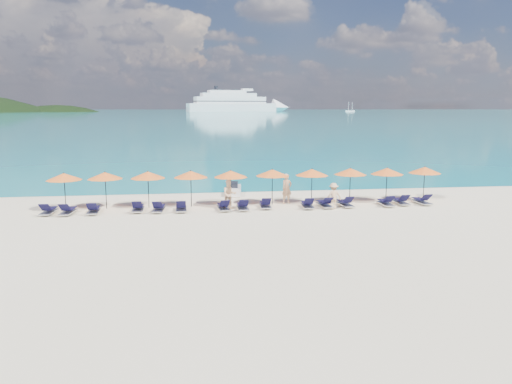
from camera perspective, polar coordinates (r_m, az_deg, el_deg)
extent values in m
plane|color=beige|center=(26.32, 0.86, -3.67)|extent=(1400.00, 1400.00, 0.00)
cube|color=#1FA9B2|center=(685.36, -7.33, 9.17)|extent=(1600.00, 1300.00, 0.01)
ellipsoid|color=black|center=(604.72, -21.62, 5.18)|extent=(162.00, 126.00, 85.50)
cube|color=white|center=(600.16, -2.78, 9.62)|extent=(107.56, 41.80, 9.63)
cone|color=white|center=(622.07, 2.89, 9.63)|extent=(25.28, 25.28, 21.18)
cube|color=white|center=(599.63, -2.97, 10.45)|extent=(86.26, 34.38, 7.70)
cube|color=white|center=(599.16, -3.15, 11.00)|extent=(67.23, 28.36, 4.81)
cube|color=white|center=(598.70, -3.33, 11.37)|extent=(45.93, 20.94, 3.37)
cube|color=black|center=(599.61, -2.97, 10.31)|extent=(87.33, 34.80, 0.87)
cube|color=black|center=(599.65, -2.97, 10.63)|extent=(85.18, 33.97, 0.87)
cylinder|color=black|center=(595.11, -4.59, 11.74)|extent=(4.24, 4.24, 5.30)
cube|color=white|center=(599.05, 10.93, 9.08)|extent=(5.89, 1.96, 1.57)
cylinder|color=white|center=(599.03, 10.94, 9.56)|extent=(0.35, 0.35, 9.82)
cube|color=white|center=(575.85, 10.51, 9.07)|extent=(6.13, 2.04, 1.64)
cylinder|color=white|center=(575.82, 10.52, 9.60)|extent=(0.37, 0.37, 10.22)
cube|color=silver|center=(35.01, -2.49, 0.19)|extent=(1.17, 2.47, 0.55)
cube|color=black|center=(34.75, -2.50, 0.78)|extent=(0.61, 1.04, 0.35)
cylinder|color=black|center=(35.52, -2.46, 1.22)|extent=(0.55, 0.12, 0.06)
imported|color=#DEAA7B|center=(31.73, 3.55, 0.38)|extent=(0.81, 0.66, 1.91)
imported|color=#DEAA7B|center=(30.00, -3.07, -0.29)|extent=(0.92, 0.61, 1.78)
imported|color=#DEAA7B|center=(30.42, 8.84, -0.44)|extent=(1.07, 0.60, 1.58)
cylinder|color=black|center=(31.70, -21.00, 0.00)|extent=(0.05, 0.05, 2.20)
cone|color=orange|center=(31.57, -21.10, 1.65)|extent=(2.10, 2.10, 0.42)
sphere|color=black|center=(31.54, -21.12, 2.05)|extent=(0.08, 0.08, 0.08)
cylinder|color=black|center=(31.39, -16.79, 0.15)|extent=(0.05, 0.05, 2.20)
cone|color=orange|center=(31.26, -16.87, 1.81)|extent=(2.10, 2.10, 0.42)
sphere|color=black|center=(31.23, -16.89, 2.21)|extent=(0.08, 0.08, 0.08)
cylinder|color=black|center=(31.02, -12.20, 0.24)|extent=(0.05, 0.05, 2.20)
cone|color=orange|center=(30.89, -12.26, 1.92)|extent=(2.10, 2.10, 0.42)
sphere|color=black|center=(30.86, -12.27, 2.32)|extent=(0.08, 0.08, 0.08)
cylinder|color=black|center=(30.90, -7.43, 0.34)|extent=(0.05, 0.05, 2.20)
cone|color=orange|center=(30.76, -7.47, 2.03)|extent=(2.10, 2.10, 0.42)
sphere|color=black|center=(30.73, -7.48, 2.43)|extent=(0.08, 0.08, 0.08)
cylinder|color=black|center=(30.81, -2.89, 0.38)|extent=(0.05, 0.05, 2.20)
cone|color=orange|center=(30.67, -2.91, 2.08)|extent=(2.10, 2.10, 0.42)
sphere|color=black|center=(30.65, -2.91, 2.48)|extent=(0.08, 0.08, 0.08)
cylinder|color=black|center=(31.36, 1.87, 0.55)|extent=(0.05, 0.05, 2.20)
cone|color=orange|center=(31.23, 1.88, 2.22)|extent=(2.10, 2.10, 0.42)
sphere|color=black|center=(31.20, 1.88, 2.62)|extent=(0.08, 0.08, 0.08)
cylinder|color=black|center=(31.75, 6.39, 0.61)|extent=(0.05, 0.05, 2.20)
cone|color=orange|center=(31.62, 6.42, 2.26)|extent=(2.10, 2.10, 0.42)
sphere|color=black|center=(31.59, 6.43, 2.65)|extent=(0.08, 0.08, 0.08)
cylinder|color=black|center=(32.51, 10.69, 0.72)|extent=(0.05, 0.05, 2.20)
cone|color=orange|center=(32.38, 10.74, 2.32)|extent=(2.10, 2.10, 0.42)
sphere|color=black|center=(32.35, 10.75, 2.71)|extent=(0.08, 0.08, 0.08)
cylinder|color=black|center=(33.17, 14.68, 0.74)|extent=(0.05, 0.05, 2.20)
cone|color=orange|center=(33.04, 14.75, 2.32)|extent=(2.10, 2.10, 0.42)
sphere|color=black|center=(33.02, 14.77, 2.70)|extent=(0.08, 0.08, 0.08)
cylinder|color=black|center=(34.45, 18.64, 0.88)|extent=(0.05, 0.05, 2.20)
cone|color=orange|center=(34.33, 18.73, 2.39)|extent=(2.10, 2.10, 0.42)
sphere|color=black|center=(34.31, 18.75, 2.76)|extent=(0.08, 0.08, 0.08)
cube|color=silver|center=(30.97, -22.61, -2.12)|extent=(0.72, 1.73, 0.06)
cube|color=black|center=(31.17, -22.49, -1.74)|extent=(0.62, 1.13, 0.04)
cube|color=black|center=(30.39, -22.99, -1.58)|extent=(0.58, 0.57, 0.43)
cube|color=silver|center=(30.54, -20.69, -2.16)|extent=(0.77, 1.75, 0.06)
cube|color=black|center=(30.74, -20.56, -1.77)|extent=(0.65, 1.15, 0.04)
cube|color=black|center=(29.95, -21.06, -1.61)|extent=(0.60, 0.59, 0.43)
cube|color=silver|center=(30.30, -18.07, -2.10)|extent=(0.69, 1.73, 0.06)
cube|color=black|center=(30.51, -18.02, -1.71)|extent=(0.60, 1.12, 0.04)
cube|color=black|center=(29.68, -18.25, -1.54)|extent=(0.57, 0.56, 0.43)
cube|color=silver|center=(30.14, -13.33, -1.94)|extent=(0.64, 1.71, 0.06)
cube|color=black|center=(30.35, -13.30, -1.55)|extent=(0.56, 1.11, 0.04)
cube|color=black|center=(29.52, -13.45, -1.38)|extent=(0.56, 0.54, 0.43)
cube|color=silver|center=(29.85, -11.04, -1.97)|extent=(0.76, 1.74, 0.06)
cube|color=black|center=(30.06, -10.99, -1.57)|extent=(0.64, 1.14, 0.04)
cube|color=black|center=(29.24, -11.22, -1.40)|extent=(0.59, 0.58, 0.43)
cube|color=silver|center=(29.75, -8.54, -1.93)|extent=(0.65, 1.71, 0.06)
cube|color=black|center=(29.96, -8.55, -1.54)|extent=(0.57, 1.11, 0.04)
cube|color=black|center=(29.13, -8.56, -1.36)|extent=(0.56, 0.55, 0.43)
cube|color=silver|center=(29.75, -3.73, -1.85)|extent=(0.74, 1.74, 0.06)
cube|color=black|center=(29.96, -3.80, -1.45)|extent=(0.63, 1.14, 0.04)
cube|color=black|center=(29.14, -3.59, -1.27)|extent=(0.59, 0.58, 0.43)
cube|color=silver|center=(29.83, -1.54, -1.80)|extent=(0.64, 1.71, 0.06)
cube|color=black|center=(30.04, -1.60, -1.40)|extent=(0.56, 1.11, 0.04)
cube|color=black|center=(29.21, -1.42, -1.22)|extent=(0.56, 0.54, 0.43)
cube|color=silver|center=(30.35, 1.06, -1.59)|extent=(0.70, 1.73, 0.06)
cube|color=black|center=(30.57, 1.01, -1.21)|extent=(0.60, 1.12, 0.04)
cube|color=black|center=(29.74, 1.17, -1.03)|extent=(0.57, 0.56, 0.43)
cube|color=silver|center=(30.51, 5.89, -1.58)|extent=(0.73, 1.74, 0.06)
cube|color=black|center=(30.72, 5.81, -1.20)|extent=(0.62, 1.13, 0.04)
cube|color=black|center=(29.90, 6.08, -1.02)|extent=(0.58, 0.57, 0.43)
cube|color=silver|center=(30.84, 7.85, -1.50)|extent=(0.74, 1.74, 0.06)
cube|color=black|center=(31.04, 7.70, -1.12)|extent=(0.63, 1.14, 0.04)
cube|color=black|center=(30.26, 8.21, -0.94)|extent=(0.59, 0.57, 0.43)
cube|color=silver|center=(31.29, 10.14, -1.40)|extent=(0.73, 1.74, 0.06)
cube|color=black|center=(31.49, 9.98, -1.03)|extent=(0.62, 1.13, 0.04)
cube|color=black|center=(30.71, 10.53, -0.85)|extent=(0.58, 0.57, 0.43)
cube|color=silver|center=(32.05, 14.57, -1.30)|extent=(0.63, 1.70, 0.06)
cube|color=black|center=(32.24, 14.42, -0.94)|extent=(0.56, 1.10, 0.04)
cube|color=black|center=(31.47, 14.97, -0.76)|extent=(0.55, 0.54, 0.43)
cube|color=silver|center=(32.73, 16.19, -1.15)|extent=(0.66, 1.71, 0.06)
cube|color=black|center=(32.93, 16.04, -0.79)|extent=(0.58, 1.11, 0.04)
cube|color=black|center=(32.16, 16.60, -0.61)|extent=(0.56, 0.55, 0.43)
cube|color=silver|center=(33.27, 18.38, -1.09)|extent=(0.75, 1.74, 0.06)
cube|color=black|center=(33.45, 18.18, -0.74)|extent=(0.63, 1.14, 0.04)
cube|color=black|center=(32.74, 18.90, -0.56)|extent=(0.59, 0.58, 0.43)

